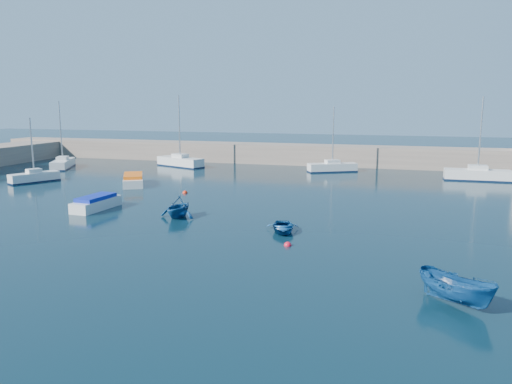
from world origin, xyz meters
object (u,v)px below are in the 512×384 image
(sailboat_3, at_px, (34,177))
(sailboat_7, at_px, (477,174))
(motorboat_2, at_px, (133,180))
(sailboat_6, at_px, (332,167))
(dinghy_right, at_px, (456,289))
(sailboat_5, at_px, (180,161))
(dinghy_left, at_px, (178,207))
(dinghy_center, at_px, (283,227))
(motorboat_1, at_px, (96,203))
(sailboat_4, at_px, (63,163))

(sailboat_3, xyz_separation_m, sailboat_7, (44.99, 14.52, 0.09))
(sailboat_7, bearing_deg, motorboat_2, 110.02)
(sailboat_6, height_order, dinghy_right, sailboat_6)
(sailboat_5, bearing_deg, sailboat_6, -65.60)
(sailboat_7, height_order, dinghy_right, sailboat_7)
(sailboat_7, distance_m, dinghy_left, 34.36)
(dinghy_center, height_order, dinghy_right, dinghy_right)
(sailboat_6, relative_size, motorboat_2, 1.38)
(sailboat_7, relative_size, motorboat_1, 1.94)
(sailboat_5, bearing_deg, motorboat_2, -151.00)
(dinghy_left, xyz_separation_m, dinghy_right, (17.97, -11.36, -0.12))
(sailboat_3, distance_m, motorboat_2, 11.00)
(motorboat_2, xyz_separation_m, dinghy_center, (18.98, -13.89, -0.22))
(dinghy_right, bearing_deg, sailboat_6, 53.69)
(sailboat_3, relative_size, sailboat_7, 0.76)
(motorboat_1, bearing_deg, dinghy_left, -1.90)
(sailboat_3, bearing_deg, sailboat_6, 56.69)
(sailboat_3, bearing_deg, sailboat_7, 44.42)
(sailboat_4, distance_m, sailboat_5, 14.89)
(sailboat_5, distance_m, dinghy_center, 35.40)
(sailboat_3, relative_size, sailboat_5, 0.73)
(sailboat_4, relative_size, sailboat_6, 1.08)
(sailboat_6, distance_m, motorboat_2, 23.85)
(motorboat_2, relative_size, dinghy_center, 1.90)
(dinghy_center, bearing_deg, sailboat_5, 111.31)
(sailboat_5, height_order, dinghy_right, sailboat_5)
(sailboat_3, bearing_deg, dinghy_center, 3.84)
(sailboat_5, relative_size, dinghy_right, 2.59)
(motorboat_2, relative_size, dinghy_right, 1.60)
(sailboat_5, distance_m, sailboat_7, 35.79)
(sailboat_3, relative_size, motorboat_2, 1.19)
(motorboat_1, bearing_deg, sailboat_6, 64.84)
(sailboat_3, bearing_deg, sailboat_5, 86.92)
(sailboat_5, distance_m, dinghy_left, 29.61)
(sailboat_7, distance_m, motorboat_1, 39.32)
(motorboat_1, relative_size, dinghy_right, 1.30)
(sailboat_5, bearing_deg, dinghy_right, -119.03)
(sailboat_3, relative_size, sailboat_6, 0.86)
(sailboat_6, xyz_separation_m, dinghy_left, (-7.45, -27.54, 0.23))
(sailboat_4, height_order, sailboat_6, sailboat_4)
(motorboat_2, height_order, dinghy_right, dinghy_right)
(sailboat_6, height_order, dinghy_center, sailboat_6)
(sailboat_5, relative_size, dinghy_center, 3.08)
(sailboat_6, bearing_deg, sailboat_3, 92.19)
(sailboat_5, bearing_deg, motorboat_1, -146.74)
(sailboat_3, xyz_separation_m, dinghy_right, (39.57, -22.02, 0.12))
(sailboat_7, bearing_deg, dinghy_right, 170.52)
(sailboat_4, xyz_separation_m, motorboat_1, (18.70, -20.49, -0.07))
(sailboat_7, bearing_deg, sailboat_5, 86.18)
(motorboat_2, bearing_deg, dinghy_right, -68.48)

